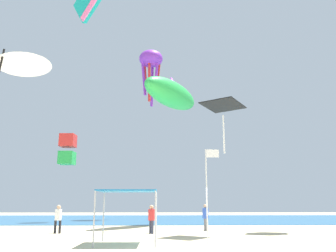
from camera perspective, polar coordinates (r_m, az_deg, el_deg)
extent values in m
cube|color=beige|center=(16.10, 4.02, -19.21)|extent=(110.00, 110.00, 0.10)
cube|color=#28608C|center=(43.24, 0.64, -14.86)|extent=(110.00, 25.16, 0.03)
cylinder|color=#B2B2B7|center=(15.92, -11.94, -14.56)|extent=(0.07, 0.07, 2.39)
cylinder|color=#B2B2B7|center=(15.66, -2.06, -14.85)|extent=(0.07, 0.07, 2.39)
cylinder|color=#B2B2B7|center=(18.46, -10.45, -14.29)|extent=(0.07, 0.07, 2.39)
cylinder|color=#B2B2B7|center=(18.24, -1.95, -14.51)|extent=(0.07, 0.07, 2.39)
cube|color=#1972B7|center=(17.02, -6.50, -10.46)|extent=(2.71, 2.65, 0.06)
cylinder|color=#33384C|center=(22.78, -2.88, -16.09)|extent=(0.16, 0.16, 0.79)
cylinder|color=#33384C|center=(22.49, -2.55, -16.14)|extent=(0.16, 0.16, 0.79)
cylinder|color=red|center=(22.60, -2.70, -14.24)|extent=(0.41, 0.41, 0.69)
sphere|color=tan|center=(22.59, -2.69, -13.04)|extent=(0.26, 0.26, 0.26)
cylinder|color=black|center=(23.77, -17.20, -15.42)|extent=(0.15, 0.15, 0.79)
cylinder|color=black|center=(23.90, -17.89, -15.36)|extent=(0.15, 0.15, 0.79)
cylinder|color=white|center=(23.80, -17.43, -13.61)|extent=(0.41, 0.41, 0.69)
sphere|color=tan|center=(23.79, -17.35, -12.48)|extent=(0.26, 0.26, 0.26)
cylinder|color=slate|center=(25.23, 6.06, -15.66)|extent=(0.16, 0.16, 0.81)
cylinder|color=slate|center=(24.93, 6.27, -15.69)|extent=(0.16, 0.16, 0.81)
cylinder|color=blue|center=(25.05, 6.13, -13.94)|extent=(0.42, 0.42, 0.71)
sphere|color=tan|center=(25.04, 6.10, -12.83)|extent=(0.26, 0.26, 0.26)
cylinder|color=silver|center=(15.42, 6.33, -11.51)|extent=(0.06, 0.06, 4.17)
cube|color=white|center=(15.61, 7.28, -4.45)|extent=(0.55, 0.02, 0.35)
cone|color=white|center=(21.30, -22.39, 9.77)|extent=(4.21, 4.20, 0.91)
ellipsoid|color=green|center=(31.52, 0.54, 5.18)|extent=(6.27, 8.00, 2.47)
cone|color=purple|center=(31.91, 0.53, 7.29)|extent=(1.64, 1.62, 0.91)
cube|color=black|center=(22.49, 8.90, 3.35)|extent=(3.17, 3.17, 0.24)
cylinder|color=white|center=(22.06, 9.06, -1.31)|extent=(0.15, 0.15, 2.40)
ellipsoid|color=purple|center=(45.83, -2.79, 10.87)|extent=(4.23, 4.23, 2.17)
cylinder|color=purple|center=(44.41, -1.91, 8.39)|extent=(0.59, 0.54, 3.37)
cylinder|color=red|center=(45.08, -1.72, 7.38)|extent=(0.74, 0.49, 4.37)
cylinder|color=purple|center=(45.47, -2.63, 6.54)|extent=(0.42, 0.86, 5.36)
cylinder|color=red|center=(45.53, -3.71, 7.87)|extent=(0.59, 0.54, 3.37)
cylinder|color=purple|center=(44.51, -3.96, 7.67)|extent=(0.74, 0.49, 4.37)
cylinder|color=red|center=(43.77, -3.06, 7.31)|extent=(0.42, 0.86, 5.36)
cube|color=red|center=(37.20, -15.96, -2.31)|extent=(1.53, 1.53, 1.30)
cube|color=green|center=(36.94, -16.12, -5.04)|extent=(1.53, 1.53, 1.30)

